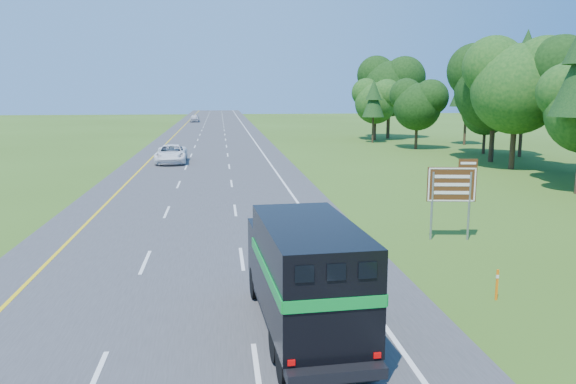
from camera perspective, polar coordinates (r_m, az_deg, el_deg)
name	(u,v)px	position (r m, az deg, el deg)	size (l,w,h in m)	color
road	(210,152)	(60.33, -7.94, 4.04)	(15.00, 260.00, 0.04)	#38383A
lane_markings	(210,152)	(60.32, -7.94, 4.06)	(11.15, 260.00, 0.01)	yellow
tree_wall_right	(553,97)	(47.10, 25.32, 8.74)	(16.00, 100.00, 12.00)	#103B12
horse_truck	(304,273)	(14.85, 1.66, -8.26)	(2.62, 7.25, 3.16)	black
white_suv	(171,154)	(51.66, -11.78, 3.82)	(2.70, 5.85, 1.63)	white
far_car	(195,118)	(119.32, -9.46, 7.41)	(1.86, 4.62, 1.58)	silver
exit_sign	(452,188)	(25.24, 16.36, 0.42)	(2.09, 0.38, 3.57)	gray
delineator	(497,284)	(18.83, 20.47, -8.72)	(0.08, 0.05, 0.99)	orange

